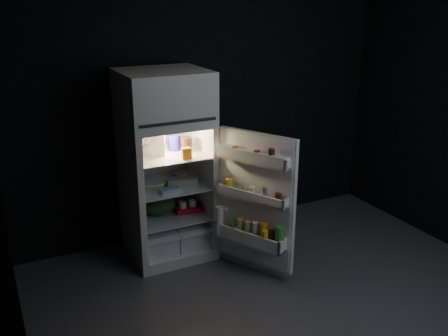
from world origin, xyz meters
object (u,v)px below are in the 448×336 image
fridge_door (254,203)px  milk_jug (157,142)px  refrigerator (165,159)px  egg_carton (183,182)px  yogurt_tray (189,209)px

fridge_door → milk_jug: size_ratio=5.08×
refrigerator → egg_carton: bearing=-51.7°
refrigerator → milk_jug: size_ratio=7.42×
fridge_door → yogurt_tray: (-0.37, 0.62, -0.23)m
milk_jug → egg_carton: (0.20, -0.10, -0.38)m
fridge_door → milk_jug: (-0.64, 0.67, 0.46)m
egg_carton → yogurt_tray: 0.32m
refrigerator → yogurt_tray: size_ratio=7.04×
fridge_door → egg_carton: bearing=127.5°
fridge_door → yogurt_tray: bearing=120.4°
fridge_door → milk_jug: fridge_door is taller
egg_carton → yogurt_tray: size_ratio=1.08×
milk_jug → yogurt_tray: milk_jug is taller
refrigerator → yogurt_tray: bearing=-25.7°
milk_jug → egg_carton: 0.44m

